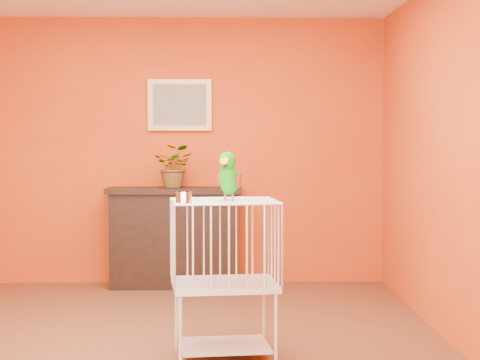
{
  "coord_description": "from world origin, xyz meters",
  "views": [
    {
      "loc": [
        0.43,
        -5.62,
        1.43
      ],
      "look_at": [
        0.53,
        -0.52,
        1.16
      ],
      "focal_mm": 60.0,
      "sensor_mm": 36.0,
      "label": 1
    }
  ],
  "objects": [
    {
      "name": "feed_cup",
      "position": [
        0.18,
        -0.73,
        1.07
      ],
      "size": [
        0.1,
        0.1,
        0.07
      ],
      "primitive_type": "cylinder",
      "color": "silver",
      "rests_on": "birdcage"
    },
    {
      "name": "parrot",
      "position": [
        0.46,
        -0.53,
        1.19
      ],
      "size": [
        0.17,
        0.29,
        0.32
      ],
      "rotation": [
        0.0,
        0.0,
        -0.26
      ],
      "color": "#59544C",
      "rests_on": "birdcage"
    },
    {
      "name": "framed_picture",
      "position": [
        0.0,
        2.22,
        1.75
      ],
      "size": [
        0.62,
        0.04,
        0.5
      ],
      "color": "#B69B41",
      "rests_on": "room_shell"
    },
    {
      "name": "ground",
      "position": [
        0.0,
        0.0,
        0.0
      ],
      "size": [
        4.5,
        4.5,
        0.0
      ],
      "primitive_type": "plane",
      "color": "brown",
      "rests_on": "ground"
    },
    {
      "name": "console_cabinet",
      "position": [
        -0.05,
        2.03,
        0.48
      ],
      "size": [
        1.28,
        0.46,
        0.95
      ],
      "color": "black",
      "rests_on": "ground"
    },
    {
      "name": "birdcage",
      "position": [
        0.43,
        -0.49,
        0.53
      ],
      "size": [
        0.72,
        0.58,
        1.03
      ],
      "rotation": [
        0.0,
        0.0,
        0.11
      ],
      "color": "silver",
      "rests_on": "ground"
    },
    {
      "name": "room_shell",
      "position": [
        0.0,
        0.0,
        1.58
      ],
      "size": [
        4.5,
        4.5,
        4.5
      ],
      "color": "#D05213",
      "rests_on": "ground"
    },
    {
      "name": "potted_plant",
      "position": [
        -0.04,
        2.01,
        1.11
      ],
      "size": [
        0.45,
        0.48,
        0.32
      ],
      "primitive_type": "imported",
      "rotation": [
        0.0,
        0.0,
        -0.22
      ],
      "color": "#26722D",
      "rests_on": "console_cabinet"
    }
  ]
}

